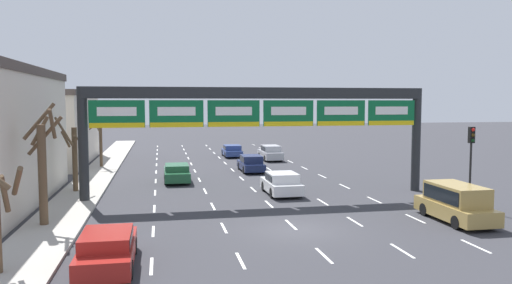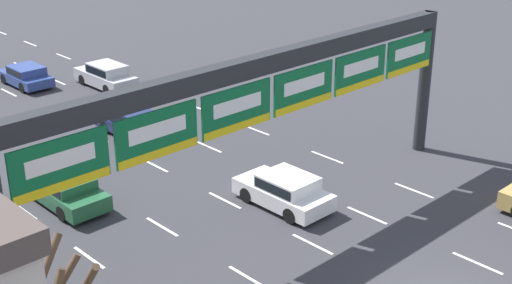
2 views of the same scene
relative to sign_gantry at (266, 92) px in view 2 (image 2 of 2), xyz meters
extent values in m
cube|color=white|center=(-6.60, 2.48, -5.43)|extent=(0.12, 2.00, 0.01)
cube|color=white|center=(-6.60, 7.48, -5.43)|extent=(0.12, 2.00, 0.01)
cube|color=white|center=(-3.30, -2.52, -5.43)|extent=(0.12, 2.00, 0.01)
cube|color=white|center=(-3.30, 2.48, -5.43)|extent=(0.12, 2.00, 0.01)
cube|color=white|center=(-3.30, 7.48, -5.43)|extent=(0.12, 2.00, 0.01)
cube|color=white|center=(-3.30, 12.48, -5.43)|extent=(0.12, 2.00, 0.01)
cube|color=white|center=(0.00, -2.52, -5.43)|extent=(0.12, 2.00, 0.01)
cube|color=white|center=(0.00, 2.48, -5.43)|extent=(0.12, 2.00, 0.01)
cube|color=white|center=(0.00, 7.48, -5.43)|extent=(0.12, 2.00, 0.01)
cube|color=white|center=(0.00, 12.48, -5.43)|extent=(0.12, 2.00, 0.01)
cube|color=white|center=(0.00, 17.48, -5.43)|extent=(0.12, 2.00, 0.01)
cube|color=white|center=(0.00, 22.48, -5.43)|extent=(0.12, 2.00, 0.01)
cube|color=white|center=(3.30, -7.52, -5.43)|extent=(0.12, 2.00, 0.01)
cube|color=white|center=(3.30, -2.52, -5.43)|extent=(0.12, 2.00, 0.01)
cube|color=white|center=(3.30, 2.48, -5.43)|extent=(0.12, 2.00, 0.01)
cube|color=white|center=(3.30, 7.48, -5.43)|extent=(0.12, 2.00, 0.01)
cube|color=white|center=(3.30, 12.48, -5.43)|extent=(0.12, 2.00, 0.01)
cube|color=white|center=(3.30, 17.48, -5.43)|extent=(0.12, 2.00, 0.01)
cube|color=white|center=(3.30, 22.48, -5.43)|extent=(0.12, 2.00, 0.01)
cube|color=white|center=(3.30, 27.48, -5.43)|extent=(0.12, 2.00, 0.01)
cube|color=white|center=(6.60, -2.52, -5.43)|extent=(0.12, 2.00, 0.01)
cube|color=white|center=(6.60, 2.48, -5.43)|extent=(0.12, 2.00, 0.01)
cube|color=white|center=(6.60, 7.48, -5.43)|extent=(0.12, 2.00, 0.01)
cube|color=white|center=(6.60, 12.48, -5.43)|extent=(0.12, 2.00, 0.01)
cube|color=white|center=(6.60, 17.48, -5.43)|extent=(0.12, 2.00, 0.01)
cube|color=white|center=(6.60, 22.48, -5.43)|extent=(0.12, 2.00, 0.01)
cube|color=white|center=(6.60, 27.48, -5.43)|extent=(0.12, 2.00, 0.01)
cube|color=white|center=(6.60, 32.48, -5.43)|extent=(0.12, 2.00, 0.01)
cube|color=white|center=(6.60, 37.48, -5.43)|extent=(0.12, 2.00, 0.01)
cylinder|color=#232628|center=(10.70, 0.06, -1.99)|extent=(0.59, 0.59, 6.90)
cube|color=#232628|center=(0.00, 0.06, 1.11)|extent=(21.40, 0.60, 0.70)
cube|color=#0C6033|center=(-8.70, -0.28, -0.16)|extent=(3.23, 0.08, 1.63)
cube|color=white|center=(-8.70, -0.33, -0.01)|extent=(2.26, 0.02, 0.52)
cube|color=yellow|center=(-8.70, -0.33, -0.83)|extent=(3.17, 0.02, 0.29)
cube|color=#0C6033|center=(-5.22, -0.28, -0.16)|extent=(3.23, 0.08, 1.63)
cube|color=white|center=(-5.22, -0.33, -0.01)|extent=(2.26, 0.02, 0.52)
cube|color=yellow|center=(-5.22, -0.33, -0.83)|extent=(3.17, 0.02, 0.29)
cube|color=#0C6033|center=(-1.74, -0.28, -0.16)|extent=(3.23, 0.08, 1.63)
cube|color=white|center=(-1.74, -0.33, -0.01)|extent=(2.26, 0.02, 0.52)
cube|color=yellow|center=(-1.74, -0.33, -0.83)|extent=(3.17, 0.02, 0.29)
cube|color=#0C6033|center=(1.74, -0.28, -0.16)|extent=(3.23, 0.08, 1.63)
cube|color=white|center=(1.74, -0.33, -0.01)|extent=(2.26, 0.02, 0.52)
cube|color=yellow|center=(1.74, -0.33, -0.83)|extent=(3.17, 0.02, 0.29)
cube|color=#0C6033|center=(5.22, -0.28, -0.16)|extent=(3.23, 0.08, 1.63)
cube|color=white|center=(5.22, -0.33, -0.01)|extent=(2.26, 0.02, 0.52)
cube|color=yellow|center=(5.22, -0.33, -0.83)|extent=(3.17, 0.02, 0.29)
cube|color=#0C6033|center=(8.70, -0.28, -0.16)|extent=(3.23, 0.08, 1.63)
cube|color=white|center=(8.70, -0.33, -0.01)|extent=(2.26, 0.02, 0.52)
cube|color=yellow|center=(8.70, -0.33, -0.83)|extent=(3.17, 0.02, 0.29)
cube|color=silver|center=(1.47, 0.46, -4.90)|extent=(1.95, 4.23, 0.67)
cube|color=silver|center=(1.47, 0.21, -4.29)|extent=(1.79, 2.20, 0.57)
cube|color=black|center=(1.47, 0.21, -4.29)|extent=(1.83, 2.02, 0.41)
cylinder|color=black|center=(0.58, 1.73, -5.11)|extent=(0.22, 0.66, 0.66)
cylinder|color=black|center=(2.36, 1.73, -5.11)|extent=(0.22, 0.66, 0.66)
cylinder|color=black|center=(0.58, -0.80, -5.11)|extent=(0.22, 0.66, 0.66)
cylinder|color=black|center=(2.36, -0.80, -5.11)|extent=(0.22, 0.66, 0.66)
cube|color=#235B38|center=(-5.03, 7.08, -4.90)|extent=(1.84, 4.84, 0.68)
cube|color=#235B38|center=(-5.03, 6.79, -4.34)|extent=(1.69, 2.52, 0.45)
cube|color=black|center=(-5.03, 6.79, -4.34)|extent=(1.73, 2.32, 0.32)
cylinder|color=black|center=(-5.86, 8.53, -5.11)|extent=(0.22, 0.66, 0.66)
cylinder|color=black|center=(-4.20, 8.53, -5.11)|extent=(0.22, 0.66, 0.66)
cylinder|color=black|center=(-5.86, 5.62, -5.11)|extent=(0.22, 0.66, 0.66)
cylinder|color=black|center=(-4.20, 5.62, -5.11)|extent=(0.22, 0.66, 0.66)
cube|color=navy|center=(1.48, 23.04, -4.95)|extent=(1.85, 4.08, 0.57)
cube|color=navy|center=(1.48, 22.80, -4.40)|extent=(1.71, 2.12, 0.53)
cube|color=black|center=(1.48, 22.80, -4.40)|extent=(1.74, 1.95, 0.38)
cylinder|color=black|center=(0.64, 24.27, -5.11)|extent=(0.22, 0.66, 0.66)
cylinder|color=black|center=(2.32, 24.27, -5.11)|extent=(0.22, 0.66, 0.66)
cylinder|color=black|center=(0.64, 21.82, -5.11)|extent=(0.22, 0.66, 0.66)
cylinder|color=black|center=(2.32, 21.82, -5.11)|extent=(0.22, 0.66, 0.66)
cube|color=#B7B7BC|center=(4.93, 19.31, -4.87)|extent=(1.78, 4.66, 0.73)
cube|color=#B7B7BC|center=(4.93, 19.03, -4.21)|extent=(1.64, 2.42, 0.60)
cube|color=black|center=(4.93, 19.03, -4.21)|extent=(1.68, 2.23, 0.43)
cylinder|color=black|center=(4.13, 20.71, -5.11)|extent=(0.22, 0.66, 0.66)
cylinder|color=black|center=(5.74, 20.71, -5.11)|extent=(0.22, 0.66, 0.66)
cylinder|color=black|center=(4.13, 17.91, -5.11)|extent=(0.22, 0.66, 0.66)
cylinder|color=black|center=(5.74, 17.91, -5.11)|extent=(0.22, 0.66, 0.66)
cube|color=#19234C|center=(1.44, 11.33, -4.94)|extent=(1.77, 4.49, 0.60)
cube|color=#19234C|center=(1.44, 11.06, -4.33)|extent=(1.62, 2.33, 0.62)
cube|color=black|center=(1.44, 11.06, -4.33)|extent=(1.66, 2.15, 0.45)
cylinder|color=black|center=(0.64, 12.68, -5.11)|extent=(0.22, 0.66, 0.66)
cylinder|color=black|center=(2.24, 12.68, -5.11)|extent=(0.22, 0.66, 0.66)
cylinder|color=black|center=(0.64, 9.98, -5.11)|extent=(0.22, 0.66, 0.66)
cylinder|color=black|center=(2.24, 9.98, -5.11)|extent=(0.22, 0.66, 0.66)
cylinder|color=brown|center=(-11.95, -5.11, -0.38)|extent=(1.52, 0.65, 1.82)
camera|label=1|loc=(-6.22, -30.71, 0.56)|focal=35.00mm
camera|label=2|loc=(-17.68, -17.92, 8.37)|focal=50.00mm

